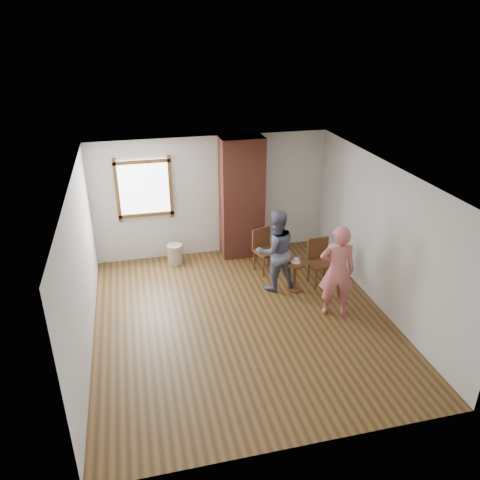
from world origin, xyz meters
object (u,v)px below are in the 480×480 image
Objects in this scene: stoneware_crock at (175,254)px; man at (276,251)px; person_pink at (337,271)px; dining_chair_right at (320,259)px; dining_chair_left at (264,248)px; side_table at (295,271)px.

stoneware_crock is 0.26× the size of man.
dining_chair_right is at bearing -82.47° from person_pink.
stoneware_crock is 3.64m from person_pink.
man reaches higher than stoneware_crock.
person_pink reaches higher than man.
man is at bearing -40.35° from stoneware_crock.
dining_chair_left reaches higher than side_table.
dining_chair_right is 0.95m from man.
dining_chair_left is 0.80m from man.
person_pink reaches higher than side_table.
man is (0.00, -0.75, 0.29)m from dining_chair_left.
dining_chair_left is 0.56× the size of man.
dining_chair_left is at bearing -95.91° from man.
dining_chair_left reaches higher than stoneware_crock.
person_pink is (-0.15, -1.07, 0.32)m from dining_chair_right.
stoneware_crock is 0.25× the size of person_pink.
person_pink is at bearing -65.91° from side_table.
side_table is 0.36× the size of person_pink.
dining_chair_right is at bearing -57.78° from dining_chair_left.
side_table is at bearing -50.46° from person_pink.
dining_chair_left is at bearing 111.02° from side_table.
person_pink reaches higher than dining_chair_right.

